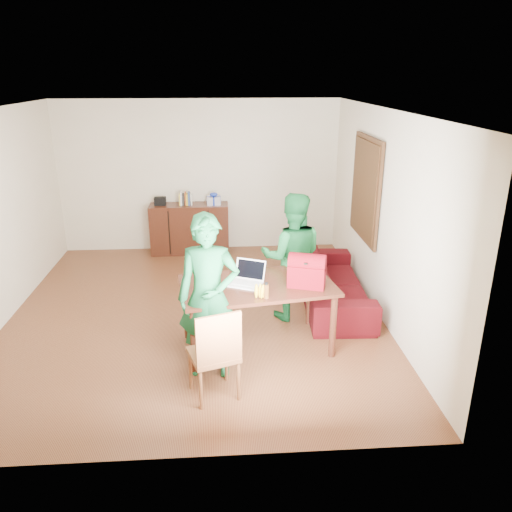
{
  "coord_description": "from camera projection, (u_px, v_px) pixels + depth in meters",
  "views": [
    {
      "loc": [
        0.4,
        -6.21,
        3.13
      ],
      "look_at": [
        0.78,
        -0.73,
        1.09
      ],
      "focal_mm": 35.0,
      "sensor_mm": 36.0,
      "label": 1
    }
  ],
  "objects": [
    {
      "name": "room",
      "position": [
        193.0,
        219.0,
        6.54
      ],
      "size": [
        5.2,
        5.7,
        2.9
      ],
      "color": "#472011",
      "rests_on": "ground"
    },
    {
      "name": "table",
      "position": [
        257.0,
        292.0,
        5.8
      ],
      "size": [
        1.89,
        1.25,
        0.82
      ],
      "rotation": [
        0.0,
        0.0,
        0.16
      ],
      "color": "black",
      "rests_on": "ground"
    },
    {
      "name": "chair",
      "position": [
        214.0,
        370.0,
        5.04
      ],
      "size": [
        0.57,
        0.56,
        1.0
      ],
      "rotation": [
        0.0,
        0.0,
        0.32
      ],
      "color": "brown",
      "rests_on": "ground"
    },
    {
      "name": "person_near",
      "position": [
        209.0,
        297.0,
        5.24
      ],
      "size": [
        0.69,
        0.48,
        1.8
      ],
      "primitive_type": "imported",
      "rotation": [
        0.0,
        0.0,
        -0.07
      ],
      "color": "#145A30",
      "rests_on": "ground"
    },
    {
      "name": "person_far",
      "position": [
        292.0,
        257.0,
        6.51
      ],
      "size": [
        0.89,
        0.72,
        1.71
      ],
      "primitive_type": "imported",
      "rotation": [
        0.0,
        0.0,
        3.05
      ],
      "color": "#16652F",
      "rests_on": "ground"
    },
    {
      "name": "laptop",
      "position": [
        245.0,
        281.0,
        5.72
      ],
      "size": [
        0.44,
        0.38,
        0.26
      ],
      "rotation": [
        0.0,
        0.0,
        -0.43
      ],
      "color": "white",
      "rests_on": "table"
    },
    {
      "name": "bananas",
      "position": [
        260.0,
        295.0,
        5.41
      ],
      "size": [
        0.2,
        0.16,
        0.06
      ],
      "primitive_type": null,
      "rotation": [
        0.0,
        0.0,
        -0.43
      ],
      "color": "gold",
      "rests_on": "table"
    },
    {
      "name": "bottle",
      "position": [
        266.0,
        290.0,
        5.38
      ],
      "size": [
        0.06,
        0.06,
        0.18
      ],
      "primitive_type": "cylinder",
      "rotation": [
        0.0,
        0.0,
        0.01
      ],
      "color": "#5A3214",
      "rests_on": "table"
    },
    {
      "name": "red_bag",
      "position": [
        307.0,
        273.0,
        5.66
      ],
      "size": [
        0.47,
        0.35,
        0.31
      ],
      "primitive_type": "cube",
      "rotation": [
        0.0,
        0.0,
        -0.31
      ],
      "color": "maroon",
      "rests_on": "table"
    },
    {
      "name": "sofa",
      "position": [
        333.0,
        282.0,
        7.1
      ],
      "size": [
        0.95,
        2.2,
        0.63
      ],
      "primitive_type": "imported",
      "rotation": [
        0.0,
        0.0,
        1.52
      ],
      "color": "#370712",
      "rests_on": "ground"
    }
  ]
}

